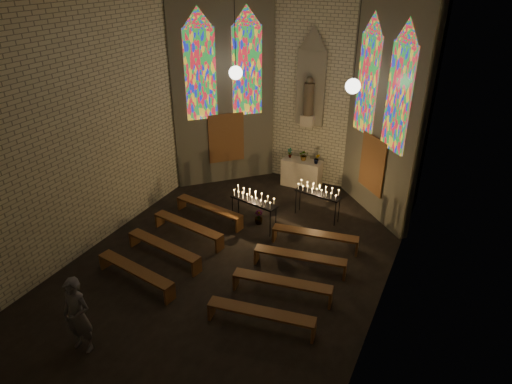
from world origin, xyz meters
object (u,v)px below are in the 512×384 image
(altar, at_px, (302,173))
(votive_stand_left, at_px, (254,199))
(visitor, at_px, (78,315))
(aisle_flower_pot, at_px, (259,217))
(votive_stand_right, at_px, (318,192))

(altar, xyz_separation_m, votive_stand_left, (-0.29, -3.33, 0.48))
(visitor, bearing_deg, altar, 76.24)
(aisle_flower_pot, relative_size, visitor, 0.26)
(altar, xyz_separation_m, visitor, (-1.38, -9.35, 0.40))
(votive_stand_right, bearing_deg, altar, 130.95)
(altar, xyz_separation_m, votive_stand_right, (1.27, -1.94, 0.44))
(aisle_flower_pot, bearing_deg, votive_stand_right, 37.44)
(votive_stand_left, bearing_deg, aisle_flower_pot, 89.69)
(votive_stand_left, relative_size, votive_stand_right, 1.05)
(altar, distance_m, votive_stand_right, 2.36)
(altar, relative_size, aisle_flower_pot, 3.00)
(altar, distance_m, votive_stand_left, 3.38)
(votive_stand_left, bearing_deg, altar, 96.41)
(altar, relative_size, votive_stand_right, 0.92)
(votive_stand_left, xyz_separation_m, visitor, (-1.09, -6.01, -0.08))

